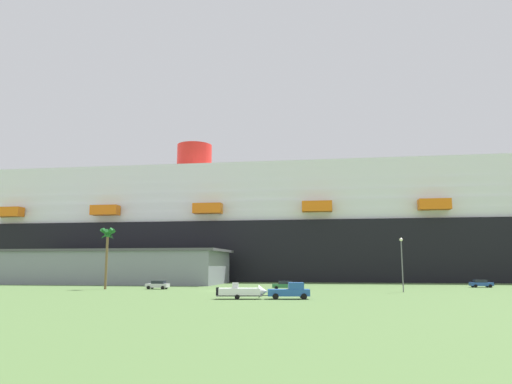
{
  "coord_description": "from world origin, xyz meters",
  "views": [
    {
      "loc": [
        16.81,
        -83.86,
        4.48
      ],
      "look_at": [
        4.13,
        25.25,
        21.44
      ],
      "focal_mm": 33.41,
      "sensor_mm": 36.0,
      "label": 1
    }
  ],
  "objects": [
    {
      "name": "ground_plane",
      "position": [
        0.0,
        30.0,
        0.0
      ],
      "size": [
        600.0,
        600.0,
        0.0
      ],
      "primitive_type": "plane",
      "color": "#4C6B38"
    },
    {
      "name": "small_boat_on_trailer",
      "position": [
        7.72,
        -19.16,
        0.96
      ],
      "size": [
        7.74,
        2.61,
        2.15
      ],
      "color": "#595960",
      "rests_on": "ground_plane"
    },
    {
      "name": "pickup_truck",
      "position": [
        13.88,
        -18.4,
        1.04
      ],
      "size": [
        5.8,
        2.82,
        2.2
      ],
      "color": "#2659A5",
      "rests_on": "ground_plane"
    },
    {
      "name": "parked_car_blue_suv",
      "position": [
        51.16,
        19.92,
        0.83
      ],
      "size": [
        4.42,
        2.06,
        1.58
      ],
      "color": "#264C99",
      "rests_on": "ground_plane"
    },
    {
      "name": "cruise_ship",
      "position": [
        22.48,
        60.23,
        14.48
      ],
      "size": [
        304.4,
        40.46,
        50.44
      ],
      "color": "black",
      "rests_on": "ground_plane"
    },
    {
      "name": "terminal_building",
      "position": [
        -32.73,
        31.29,
        4.18
      ],
      "size": [
        58.37,
        24.5,
        8.31
      ],
      "color": "gray",
      "rests_on": "ground_plane"
    },
    {
      "name": "parked_car_silver_sedan",
      "position": [
        -12.5,
        5.77,
        0.83
      ],
      "size": [
        4.38,
        2.29,
        1.58
      ],
      "color": "silver",
      "rests_on": "ground_plane"
    },
    {
      "name": "parked_car_green_wagon",
      "position": [
        11.68,
        7.14,
        0.83
      ],
      "size": [
        4.61,
        2.16,
        1.58
      ],
      "color": "#2D723F",
      "rests_on": "ground_plane"
    },
    {
      "name": "palm_tree",
      "position": [
        -22.28,
        4.22,
        9.57
      ],
      "size": [
        3.07,
        3.24,
        11.7
      ],
      "color": "brown",
      "rests_on": "ground_plane"
    },
    {
      "name": "street_lamp",
      "position": [
        32.09,
        0.33,
        5.83
      ],
      "size": [
        0.56,
        0.56,
        9.12
      ],
      "color": "slate",
      "rests_on": "ground_plane"
    }
  ]
}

